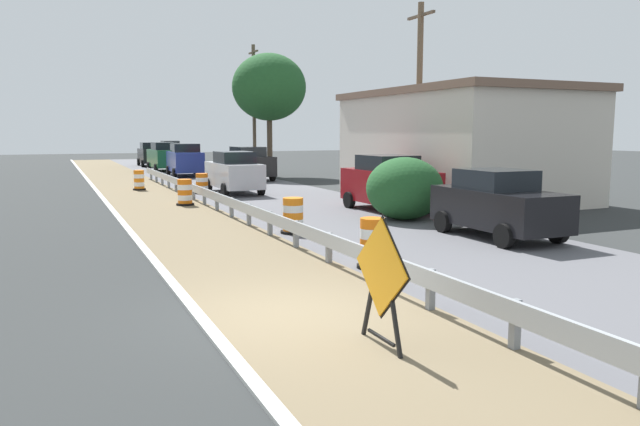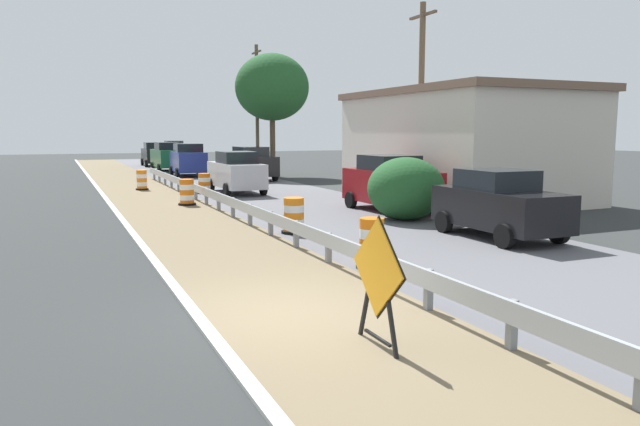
{
  "view_description": "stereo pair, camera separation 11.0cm",
  "coord_description": "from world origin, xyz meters",
  "px_view_note": "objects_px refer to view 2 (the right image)",
  "views": [
    {
      "loc": [
        -3.36,
        -8.94,
        2.97
      ],
      "look_at": [
        2.67,
        4.51,
        0.98
      ],
      "focal_mm": 33.8,
      "sensor_mm": 36.0,
      "label": 1
    },
    {
      "loc": [
        -3.25,
        -8.98,
        2.97
      ],
      "look_at": [
        2.67,
        4.51,
        0.98
      ],
      "focal_mm": 33.8,
      "sensor_mm": 36.0,
      "label": 2
    }
  ],
  "objects_px": {
    "traffic_barrel_nearest": "(372,246)",
    "traffic_barrel_close": "(294,217)",
    "car_distant_b": "(167,157)",
    "utility_pole_mid": "(257,108)",
    "utility_pole_near": "(421,102)",
    "traffic_barrel_mid": "(187,193)",
    "car_distant_c": "(499,204)",
    "warning_sign_diamond": "(378,274)",
    "car_lead_far_lane": "(155,154)",
    "car_distant_a": "(174,151)",
    "traffic_barrel_far": "(204,185)",
    "car_trailing_near_lane": "(391,183)",
    "traffic_barrel_farther": "(142,181)",
    "car_trailing_far_lane": "(236,172)",
    "car_lead_near_lane": "(188,160)",
    "car_mid_far_lane": "(252,163)"
  },
  "relations": [
    {
      "from": "traffic_barrel_farther",
      "to": "car_distant_b",
      "type": "distance_m",
      "value": 15.5
    },
    {
      "from": "car_lead_far_lane",
      "to": "car_distant_a",
      "type": "relative_size",
      "value": 0.97
    },
    {
      "from": "traffic_barrel_far",
      "to": "car_trailing_far_lane",
      "type": "height_order",
      "value": "car_trailing_far_lane"
    },
    {
      "from": "traffic_barrel_farther",
      "to": "car_distant_b",
      "type": "bearing_deg",
      "value": 75.59
    },
    {
      "from": "car_mid_far_lane",
      "to": "car_distant_c",
      "type": "height_order",
      "value": "car_mid_far_lane"
    },
    {
      "from": "car_lead_far_lane",
      "to": "car_trailing_far_lane",
      "type": "xyz_separation_m",
      "value": [
        0.04,
        -25.74,
        -0.02
      ]
    },
    {
      "from": "traffic_barrel_farther",
      "to": "car_distant_b",
      "type": "xyz_separation_m",
      "value": [
        3.85,
        15.0,
        0.63
      ]
    },
    {
      "from": "car_lead_near_lane",
      "to": "car_distant_c",
      "type": "distance_m",
      "value": 27.88
    },
    {
      "from": "warning_sign_diamond",
      "to": "car_lead_near_lane",
      "type": "height_order",
      "value": "car_lead_near_lane"
    },
    {
      "from": "utility_pole_near",
      "to": "traffic_barrel_mid",
      "type": "bearing_deg",
      "value": 156.89
    },
    {
      "from": "traffic_barrel_mid",
      "to": "car_trailing_near_lane",
      "type": "xyz_separation_m",
      "value": [
        6.7,
        -4.9,
        0.57
      ]
    },
    {
      "from": "car_trailing_near_lane",
      "to": "car_distant_a",
      "type": "relative_size",
      "value": 0.96
    },
    {
      "from": "car_trailing_near_lane",
      "to": "car_trailing_far_lane",
      "type": "distance_m",
      "value": 9.47
    },
    {
      "from": "traffic_barrel_far",
      "to": "utility_pole_mid",
      "type": "xyz_separation_m",
      "value": [
        6.41,
        11.45,
        4.15
      ]
    },
    {
      "from": "traffic_barrel_far",
      "to": "car_trailing_near_lane",
      "type": "relative_size",
      "value": 0.22
    },
    {
      "from": "traffic_barrel_far",
      "to": "car_distant_b",
      "type": "relative_size",
      "value": 0.22
    },
    {
      "from": "traffic_barrel_close",
      "to": "traffic_barrel_far",
      "type": "relative_size",
      "value": 1.07
    },
    {
      "from": "warning_sign_diamond",
      "to": "traffic_barrel_close",
      "type": "height_order",
      "value": "warning_sign_diamond"
    },
    {
      "from": "car_trailing_near_lane",
      "to": "utility_pole_near",
      "type": "bearing_deg",
      "value": 117.94
    },
    {
      "from": "warning_sign_diamond",
      "to": "car_distant_a",
      "type": "bearing_deg",
      "value": -97.16
    },
    {
      "from": "traffic_barrel_nearest",
      "to": "car_lead_near_lane",
      "type": "height_order",
      "value": "car_lead_near_lane"
    },
    {
      "from": "warning_sign_diamond",
      "to": "utility_pole_mid",
      "type": "relative_size",
      "value": 0.21
    },
    {
      "from": "traffic_barrel_mid",
      "to": "car_distant_b",
      "type": "xyz_separation_m",
      "value": [
        3.03,
        22.43,
        0.61
      ]
    },
    {
      "from": "traffic_barrel_farther",
      "to": "car_lead_far_lane",
      "type": "height_order",
      "value": "car_lead_far_lane"
    },
    {
      "from": "car_distant_c",
      "to": "car_trailing_near_lane",
      "type": "bearing_deg",
      "value": 179.22
    },
    {
      "from": "traffic_barrel_farther",
      "to": "car_trailing_near_lane",
      "type": "bearing_deg",
      "value": -58.62
    },
    {
      "from": "traffic_barrel_far",
      "to": "car_mid_far_lane",
      "type": "height_order",
      "value": "car_mid_far_lane"
    },
    {
      "from": "car_lead_near_lane",
      "to": "utility_pole_near",
      "type": "bearing_deg",
      "value": -163.01
    },
    {
      "from": "utility_pole_near",
      "to": "utility_pole_mid",
      "type": "relative_size",
      "value": 0.91
    },
    {
      "from": "car_distant_a",
      "to": "car_distant_b",
      "type": "xyz_separation_m",
      "value": [
        -3.28,
        -15.38,
        0.05
      ]
    },
    {
      "from": "car_distant_c",
      "to": "warning_sign_diamond",
      "type": "bearing_deg",
      "value": -48.71
    },
    {
      "from": "car_trailing_near_lane",
      "to": "car_lead_far_lane",
      "type": "bearing_deg",
      "value": -176.25
    },
    {
      "from": "car_distant_c",
      "to": "utility_pole_mid",
      "type": "relative_size",
      "value": 0.47
    },
    {
      "from": "car_lead_far_lane",
      "to": "utility_pole_mid",
      "type": "height_order",
      "value": "utility_pole_mid"
    },
    {
      "from": "warning_sign_diamond",
      "to": "car_trailing_far_lane",
      "type": "relative_size",
      "value": 0.41
    },
    {
      "from": "car_trailing_far_lane",
      "to": "utility_pole_mid",
      "type": "distance_m",
      "value": 13.32
    },
    {
      "from": "traffic_barrel_farther",
      "to": "utility_pole_near",
      "type": "height_order",
      "value": "utility_pole_near"
    },
    {
      "from": "warning_sign_diamond",
      "to": "traffic_barrel_nearest",
      "type": "distance_m",
      "value": 4.9
    },
    {
      "from": "traffic_barrel_nearest",
      "to": "traffic_barrel_close",
      "type": "relative_size",
      "value": 1.05
    },
    {
      "from": "traffic_barrel_farther",
      "to": "traffic_barrel_close",
      "type": "bearing_deg",
      "value": -81.52
    },
    {
      "from": "car_trailing_far_lane",
      "to": "car_distant_c",
      "type": "relative_size",
      "value": 1.08
    },
    {
      "from": "warning_sign_diamond",
      "to": "traffic_barrel_nearest",
      "type": "relative_size",
      "value": 1.67
    },
    {
      "from": "car_lead_near_lane",
      "to": "utility_pole_near",
      "type": "relative_size",
      "value": 0.56
    },
    {
      "from": "traffic_barrel_nearest",
      "to": "utility_pole_near",
      "type": "height_order",
      "value": "utility_pole_near"
    },
    {
      "from": "traffic_barrel_nearest",
      "to": "traffic_barrel_farther",
      "type": "distance_m",
      "value": 20.7
    },
    {
      "from": "car_distant_b",
      "to": "utility_pole_mid",
      "type": "distance_m",
      "value": 9.09
    },
    {
      "from": "car_lead_near_lane",
      "to": "traffic_barrel_mid",
      "type": "bearing_deg",
      "value": 170.61
    },
    {
      "from": "traffic_barrel_nearest",
      "to": "car_distant_b",
      "type": "height_order",
      "value": "car_distant_b"
    },
    {
      "from": "traffic_barrel_nearest",
      "to": "car_distant_b",
      "type": "distance_m",
      "value": 35.62
    },
    {
      "from": "traffic_barrel_close",
      "to": "utility_pole_mid",
      "type": "relative_size",
      "value": 0.12
    }
  ]
}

